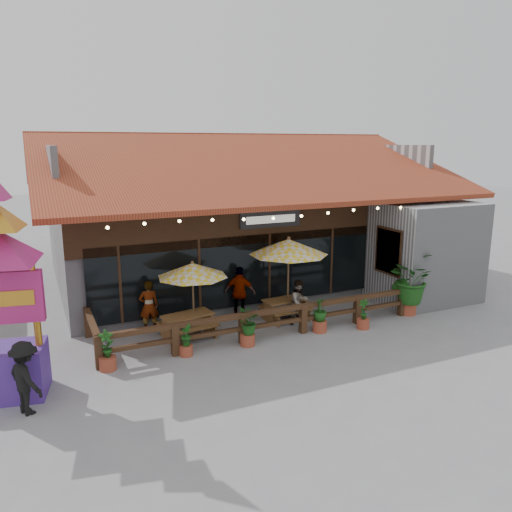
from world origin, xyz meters
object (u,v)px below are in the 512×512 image
umbrella_left (192,270)px  picnic_table_left (188,322)px  picnic_table_right (285,306)px  pedestrian (26,378)px  umbrella_right (289,247)px  tropical_plant (410,279)px

umbrella_left → picnic_table_left: umbrella_left is taller
picnic_table_left → picnic_table_right: (3.37, 0.18, -0.02)m
umbrella_left → pedestrian: (-4.65, -2.96, -1.17)m
umbrella_right → tropical_plant: (3.88, -1.37, -1.18)m
umbrella_left → picnic_table_right: umbrella_left is taller
umbrella_right → tropical_plant: 4.28m
umbrella_right → picnic_table_right: bearing=-148.5°
tropical_plant → pedestrian: 11.90m
picnic_table_left → tropical_plant: size_ratio=0.80×
umbrella_left → picnic_table_right: (3.11, -0.05, -1.52)m
umbrella_left → picnic_table_right: bearing=-0.9°
umbrella_right → tropical_plant: bearing=-19.4°
umbrella_right → pedestrian: (-7.90, -3.00, -1.58)m
tropical_plant → umbrella_left: bearing=169.4°
umbrella_left → picnic_table_right: size_ratio=1.69×
umbrella_left → umbrella_right: umbrella_right is taller
picnic_table_left → tropical_plant: tropical_plant is taller
tropical_plant → pedestrian: bearing=-172.1°
umbrella_left → umbrella_right: (3.25, 0.04, 0.41)m
umbrella_left → tropical_plant: (7.13, -1.33, -0.77)m
picnic_table_left → pedestrian: pedestrian is taller
pedestrian → picnic_table_right: bearing=-96.7°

